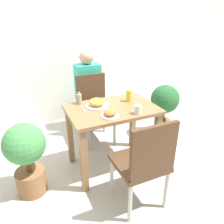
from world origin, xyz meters
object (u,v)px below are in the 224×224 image
(food_plate, at_px, (97,103))
(juice_glass, at_px, (129,96))
(drink_cup, at_px, (138,110))
(potted_plant_right, at_px, (164,104))
(potted_plant_left, at_px, (26,154))
(chair_far, at_px, (94,105))
(side_plate, at_px, (110,114))
(chair_near, at_px, (144,161))
(person_figure, at_px, (88,91))
(sauce_bottle, at_px, (79,98))

(food_plate, height_order, juice_glass, juice_glass)
(drink_cup, height_order, potted_plant_right, drink_cup)
(juice_glass, xyz_separation_m, potted_plant_left, (-1.13, -0.14, -0.35))
(chair_far, bearing_deg, side_plate, -99.27)
(chair_near, relative_size, potted_plant_right, 1.20)
(chair_far, xyz_separation_m, drink_cup, (0.13, -0.89, 0.27))
(food_plate, bearing_deg, potted_plant_right, 12.83)
(food_plate, height_order, potted_plant_right, food_plate)
(chair_far, distance_m, drink_cup, 0.94)
(side_plate, bearing_deg, person_figure, 81.74)
(person_figure, bearing_deg, potted_plant_right, -35.64)
(sauce_bottle, bearing_deg, person_figure, 64.78)
(chair_far, height_order, drink_cup, chair_far)
(chair_near, height_order, sauce_bottle, sauce_bottle)
(side_plate, height_order, juice_glass, juice_glass)
(chair_near, height_order, potted_plant_left, chair_near)
(chair_near, height_order, drink_cup, chair_near)
(chair_far, relative_size, potted_plant_right, 1.20)
(chair_far, height_order, sauce_bottle, sauce_bottle)
(chair_near, xyz_separation_m, food_plate, (-0.13, 0.75, 0.26))
(side_plate, distance_m, person_figure, 1.18)
(sauce_bottle, distance_m, potted_plant_left, 0.76)
(sauce_bottle, height_order, potted_plant_right, sauce_bottle)
(chair_near, bearing_deg, potted_plant_left, -34.01)
(chair_far, xyz_separation_m, side_plate, (-0.14, -0.83, 0.25))
(food_plate, distance_m, potted_plant_left, 0.84)
(side_plate, relative_size, person_figure, 0.15)
(side_plate, height_order, potted_plant_left, side_plate)
(chair_far, relative_size, food_plate, 3.66)
(chair_far, bearing_deg, potted_plant_left, -142.41)
(food_plate, relative_size, drink_cup, 2.71)
(potted_plant_left, relative_size, person_figure, 0.63)
(chair_near, relative_size, chair_far, 1.00)
(side_plate, xyz_separation_m, person_figure, (0.17, 1.16, -0.17))
(chair_near, xyz_separation_m, drink_cup, (0.16, 0.41, 0.27))
(juice_glass, distance_m, person_figure, 0.93)
(chair_near, relative_size, food_plate, 3.66)
(potted_plant_right, bearing_deg, chair_far, 161.26)
(chair_far, relative_size, drink_cup, 9.92)
(potted_plant_right, bearing_deg, side_plate, -153.42)
(potted_plant_right, distance_m, person_figure, 1.09)
(chair_near, bearing_deg, drink_cup, -111.52)
(chair_far, distance_m, person_figure, 0.33)
(food_plate, bearing_deg, sauce_bottle, 136.31)
(chair_near, distance_m, person_figure, 1.63)
(side_plate, distance_m, potted_plant_left, 0.85)
(chair_far, height_order, person_figure, person_figure)
(potted_plant_left, bearing_deg, chair_near, -34.01)
(juice_glass, xyz_separation_m, person_figure, (-0.18, 0.89, -0.20))
(side_plate, distance_m, drink_cup, 0.27)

